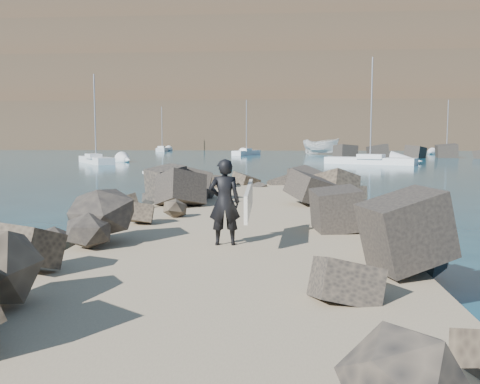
% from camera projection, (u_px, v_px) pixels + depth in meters
% --- Properties ---
extents(ground, '(800.00, 800.00, 0.00)m').
position_uv_depth(ground, '(243.00, 254.00, 11.93)').
color(ground, '#0F384C').
rests_on(ground, ground).
extents(jetty, '(6.00, 26.00, 0.60)m').
position_uv_depth(jetty, '(236.00, 262.00, 9.91)').
color(jetty, '#8C7759').
rests_on(jetty, ground).
extents(riprap_left, '(2.60, 22.00, 1.00)m').
position_uv_depth(riprap_left, '(93.00, 243.00, 10.61)').
color(riprap_left, black).
rests_on(riprap_left, ground).
extents(riprap_right, '(2.60, 22.00, 1.00)m').
position_uv_depth(riprap_right, '(390.00, 248.00, 10.17)').
color(riprap_right, black).
rests_on(riprap_right, ground).
extents(headland, '(360.00, 140.00, 32.00)m').
position_uv_depth(headland, '(311.00, 94.00, 168.19)').
color(headland, '#2D4919').
rests_on(headland, ground).
extents(surfboard_resting, '(1.89, 2.45, 0.08)m').
position_uv_depth(surfboard_resting, '(164.00, 186.00, 17.14)').
color(surfboard_resting, white).
rests_on(surfboard_resting, riprap_left).
extents(boat_imported, '(6.29, 5.33, 2.34)m').
position_uv_depth(boat_imported, '(321.00, 146.00, 79.35)').
color(boat_imported, silver).
rests_on(boat_imported, ground).
extents(surfer_with_board, '(0.80, 1.99, 1.60)m').
position_uv_depth(surfer_with_board, '(228.00, 202.00, 9.90)').
color(surfer_with_board, black).
rests_on(surfer_with_board, jetty).
extents(sailboat_f, '(3.30, 5.69, 6.96)m').
position_uv_depth(sailboat_f, '(443.00, 149.00, 102.24)').
color(sailboat_f, silver).
rests_on(sailboat_f, ground).
extents(sailboat_e, '(2.11, 6.75, 8.05)m').
position_uv_depth(sailboat_e, '(162.00, 149.00, 94.88)').
color(sailboat_e, silver).
rests_on(sailboat_e, ground).
extents(sailboat_a, '(5.45, 6.91, 8.77)m').
position_uv_depth(sailboat_a, '(96.00, 160.00, 52.16)').
color(sailboat_a, silver).
rests_on(sailboat_a, ground).
extents(sailboat_d, '(3.94, 6.55, 7.92)m').
position_uv_depth(sailboat_d, '(447.00, 153.00, 75.77)').
color(sailboat_d, silver).
rests_on(sailboat_d, ground).
extents(sailboat_b, '(3.82, 6.59, 7.94)m').
position_uv_depth(sailboat_b, '(246.00, 153.00, 76.33)').
color(sailboat_b, silver).
rests_on(sailboat_b, ground).
extents(sailboat_c, '(8.53, 5.41, 10.17)m').
position_uv_depth(sailboat_c, '(370.00, 161.00, 50.79)').
color(sailboat_c, silver).
rests_on(sailboat_c, ground).
extents(headland_buildings, '(137.50, 30.50, 5.00)m').
position_uv_depth(headland_buildings, '(336.00, 30.00, 158.08)').
color(headland_buildings, white).
rests_on(headland_buildings, headland).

